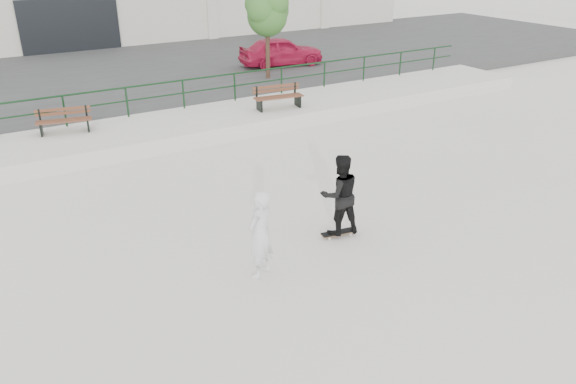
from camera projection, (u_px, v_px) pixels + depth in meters
ground at (340, 269)px, 11.22m from camera, size 120.00×120.00×0.00m
ledge at (171, 129)px, 18.51m from camera, size 30.00×3.00×0.50m
parking_strip at (104, 78)px, 25.13m from camera, size 60.00×14.00×0.50m
railing at (155, 91)px, 19.11m from camera, size 28.00×0.06×1.03m
bench_left at (64, 121)px, 17.32m from camera, size 1.69×0.80×0.75m
bench_right at (278, 97)px, 19.74m from camera, size 1.81×0.74×0.81m
tree at (268, 11)px, 22.98m from camera, size 2.06×1.83×3.66m
red_car at (281, 51)px, 26.17m from camera, size 4.08×2.11×1.33m
skateboard at (338, 233)px, 12.44m from camera, size 0.80×0.32×0.09m
standing_skater at (340, 195)px, 12.05m from camera, size 1.01×0.86×1.82m
seated_skater at (260, 234)px, 10.67m from camera, size 0.78×0.69×1.80m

